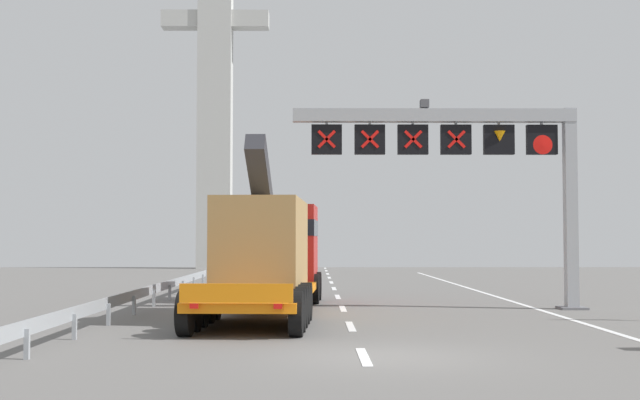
{
  "coord_description": "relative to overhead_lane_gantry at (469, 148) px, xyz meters",
  "views": [
    {
      "loc": [
        -1.38,
        -16.88,
        2.32
      ],
      "look_at": [
        -1.16,
        9.85,
        3.62
      ],
      "focal_mm": 46.97,
      "sensor_mm": 36.0,
      "label": 1
    }
  ],
  "objects": [
    {
      "name": "overhead_lane_gantry",
      "position": [
        0.0,
        0.0,
        0.0
      ],
      "size": [
        9.92,
        0.9,
        7.13
      ],
      "color": "#9EA0A5",
      "rests_on": "ground"
    },
    {
      "name": "ground",
      "position": [
        -3.94,
        -11.49,
        -5.48
      ],
      "size": [
        112.0,
        112.0,
        0.0
      ],
      "primitive_type": "plane",
      "color": "slate"
    },
    {
      "name": "bridge_pylon_distant",
      "position": [
        -13.56,
        41.48,
        11.78
      ],
      "size": [
        9.0,
        2.0,
        33.74
      ],
      "color": "#B7B7B2",
      "rests_on": "ground"
    },
    {
      "name": "guardrail_left",
      "position": [
        -10.97,
        1.21,
        -4.91
      ],
      "size": [
        0.13,
        29.4,
        0.76
      ],
      "color": "#999EA3",
      "rests_on": "ground"
    },
    {
      "name": "lane_markings",
      "position": [
        -4.31,
        12.06,
        -5.47
      ],
      "size": [
        0.2,
        61.7,
        0.01
      ],
      "color": "silver",
      "rests_on": "ground"
    },
    {
      "name": "heavy_haul_truck_orange",
      "position": [
        -6.71,
        -0.66,
        -3.49
      ],
      "size": [
        3.63,
        14.16,
        5.3
      ],
      "color": "orange",
      "rests_on": "ground"
    },
    {
      "name": "edge_line_right",
      "position": [
        2.26,
        0.51,
        -5.47
      ],
      "size": [
        0.2,
        63.0,
        0.01
      ],
      "primitive_type": "cube",
      "color": "silver",
      "rests_on": "ground"
    }
  ]
}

